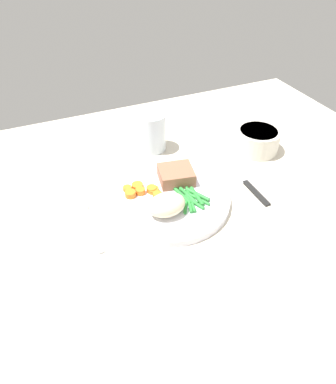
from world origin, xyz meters
The scene contains 10 objects.
dining_table centered at (0.00, 0.00, 1.00)cm, with size 120.00×90.00×2.00cm.
dinner_plate centered at (-3.76, -1.52, 2.80)cm, with size 26.48×26.48×1.60cm, color white.
meat_portion centered at (-0.18, 2.65, 5.11)cm, with size 7.46×6.77×3.01cm, color #936047.
mashed_potatoes centered at (-6.14, -6.29, 5.80)cm, with size 7.71×5.67×4.40cm, color beige.
carrot_slices centered at (-8.35, 1.57, 4.14)cm, with size 7.36×7.10×1.25cm.
green_beans centered at (0.36, -4.44, 3.98)cm, with size 6.97×8.80×0.89cm.
fork centered at (-20.74, -1.78, 2.20)cm, with size 1.44×16.60×0.40cm.
knife centered at (15.12, -1.81, 2.20)cm, with size 1.70×20.50×0.64cm.
water_glass centered at (0.81, 19.29, 6.25)cm, with size 7.07×7.07×9.80cm.
salad_bowl centered at (25.23, 7.91, 5.26)cm, with size 11.09×11.09×5.79cm.
Camera 1 is at (-25.83, -52.35, 51.37)cm, focal length 32.10 mm.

